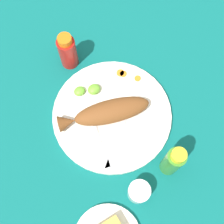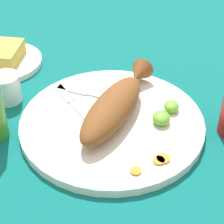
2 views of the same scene
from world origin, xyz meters
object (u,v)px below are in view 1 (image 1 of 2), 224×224
object	(u,v)px
main_plate	(112,115)
hot_sauce_bottle_green	(173,161)
fork_far	(100,142)
fried_fish	(107,112)
hot_sauce_bottle_red	(68,51)
salt_cup	(139,192)
fork_near	(116,144)

from	to	relation	value
main_plate	hot_sauce_bottle_green	xyz separation A→B (m)	(0.06, -0.22, 0.07)
fork_far	fried_fish	bearing A→B (deg)	148.59
fork_far	hot_sauce_bottle_green	xyz separation A→B (m)	(0.14, -0.16, 0.06)
fork_far	hot_sauce_bottle_green	size ratio (longest dim) A/B	1.07
hot_sauce_bottle_red	hot_sauce_bottle_green	bearing A→B (deg)	-80.22
salt_cup	hot_sauce_bottle_green	bearing A→B (deg)	8.55
fork_near	hot_sauce_bottle_green	xyz separation A→B (m)	(0.10, -0.13, 0.06)
hot_sauce_bottle_red	main_plate	bearing A→B (deg)	-85.26
fork_far	hot_sauce_bottle_green	bearing A→B (deg)	53.41
hot_sauce_bottle_red	salt_cup	bearing A→B (deg)	-94.58
main_plate	fork_far	bearing A→B (deg)	-143.51
fork_near	main_plate	bearing A→B (deg)	-153.34
fried_fish	fork_near	xyz separation A→B (m)	(-0.02, -0.09, -0.03)
main_plate	fork_far	size ratio (longest dim) A/B	2.02
main_plate	salt_cup	distance (m)	0.25
hot_sauce_bottle_red	salt_cup	distance (m)	0.48
hot_sauce_bottle_red	hot_sauce_bottle_green	world-z (taller)	hot_sauce_bottle_green
hot_sauce_bottle_red	salt_cup	xyz separation A→B (m)	(-0.04, -0.48, -0.04)
fried_fish	fork_far	size ratio (longest dim) A/B	1.56
hot_sauce_bottle_green	salt_cup	distance (m)	0.13
main_plate	fork_near	world-z (taller)	fork_near
fried_fish	hot_sauce_bottle_red	size ratio (longest dim) A/B	1.99
main_plate	hot_sauce_bottle_green	bearing A→B (deg)	-74.99
fork_near	salt_cup	size ratio (longest dim) A/B	2.42
fork_far	main_plate	bearing A→B (deg)	140.05
fork_near	hot_sauce_bottle_green	distance (m)	0.18
fork_near	salt_cup	bearing A→B (deg)	42.85
fried_fish	hot_sauce_bottle_red	bearing A→B (deg)	107.56
fork_near	hot_sauce_bottle_green	world-z (taller)	hot_sauce_bottle_green
fried_fish	main_plate	bearing A→B (deg)	0.00
fork_far	salt_cup	world-z (taller)	salt_cup
fork_near	hot_sauce_bottle_green	size ratio (longest dim) A/B	0.88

